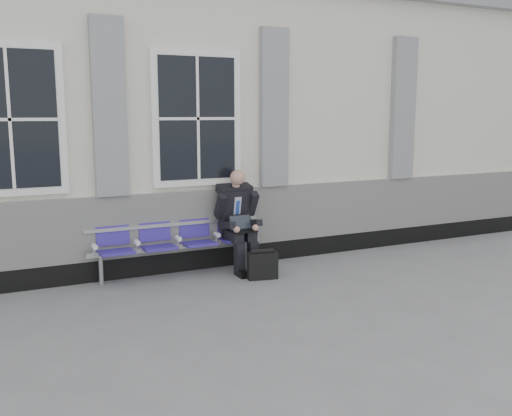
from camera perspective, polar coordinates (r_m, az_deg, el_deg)
ground at (r=7.30m, az=-4.38°, el=-9.18°), size 70.00×70.00×0.00m
station_building at (r=10.23m, az=-11.77°, el=8.68°), size 14.40×4.40×4.49m
bench at (r=8.34m, az=-7.92°, el=-2.92°), size 2.60×0.47×0.91m
businessman at (r=8.47m, az=-1.86°, el=-0.89°), size 0.62×0.83×1.51m
briefcase at (r=8.12m, az=0.64°, el=-5.73°), size 0.45×0.25×0.43m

